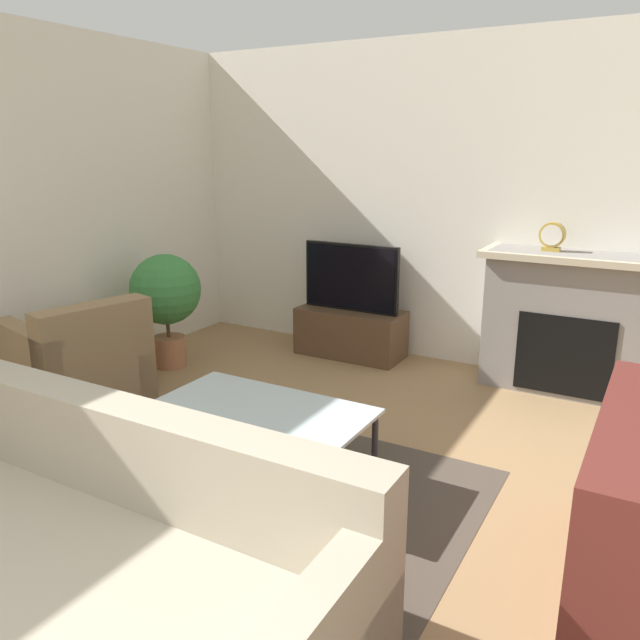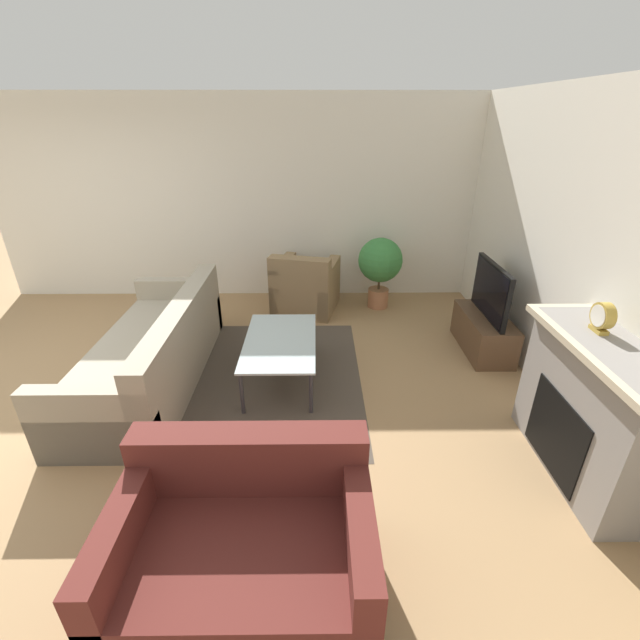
% 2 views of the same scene
% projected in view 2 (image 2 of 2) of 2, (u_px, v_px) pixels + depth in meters
% --- Properties ---
extents(ground_plane, '(20.00, 20.00, 0.00)m').
position_uv_depth(ground_plane, '(10.00, 397.00, 4.08)').
color(ground_plane, '#9E7A51').
extents(wall_back, '(8.19, 0.06, 2.70)m').
position_uv_depth(wall_back, '(583.00, 259.00, 3.53)').
color(wall_back, silver).
rests_on(wall_back, ground_plane).
extents(wall_left, '(0.06, 8.10, 2.70)m').
position_uv_depth(wall_left, '(289.00, 201.00, 5.87)').
color(wall_left, silver).
rests_on(wall_left, ground_plane).
extents(area_rug, '(2.39, 1.89, 0.00)m').
position_uv_depth(area_rug, '(267.00, 378.00, 4.36)').
color(area_rug, '#4C4238').
rests_on(area_rug, ground_plane).
extents(fireplace, '(1.36, 0.50, 1.07)m').
position_uv_depth(fireplace, '(594.00, 409.00, 3.01)').
color(fireplace, gray).
rests_on(fireplace, ground_plane).
extents(tv_stand, '(0.95, 0.43, 0.42)m').
position_uv_depth(tv_stand, '(483.00, 333.00, 4.81)').
color(tv_stand, brown).
rests_on(tv_stand, ground_plane).
extents(tv, '(0.89, 0.06, 0.59)m').
position_uv_depth(tv, '(491.00, 291.00, 4.59)').
color(tv, black).
rests_on(tv, tv_stand).
extents(couch_sectional, '(2.39, 0.96, 0.82)m').
position_uv_depth(couch_sectional, '(154.00, 355.00, 4.23)').
color(couch_sectional, '#9E937F').
rests_on(couch_sectional, ground_plane).
extents(couch_loveseat, '(0.93, 1.36, 0.82)m').
position_uv_depth(couch_loveseat, '(246.00, 546.00, 2.35)').
color(couch_loveseat, '#5B231E').
rests_on(couch_loveseat, ground_plane).
extents(armchair_by_window, '(1.00, 0.96, 0.82)m').
position_uv_depth(armchair_by_window, '(305.00, 289.00, 5.78)').
color(armchair_by_window, '#8C704C').
rests_on(armchair_by_window, ground_plane).
extents(coffee_table, '(1.19, 0.69, 0.44)m').
position_uv_depth(coffee_table, '(280.00, 343.00, 4.19)').
color(coffee_table, '#333338').
rests_on(coffee_table, ground_plane).
extents(potted_plant, '(0.59, 0.59, 0.97)m').
position_uv_depth(potted_plant, '(380.00, 264.00, 5.72)').
color(potted_plant, '#AD704C').
rests_on(potted_plant, ground_plane).
extents(mantel_clock, '(0.19, 0.07, 0.22)m').
position_uv_depth(mantel_clock, '(602.00, 317.00, 2.92)').
color(mantel_clock, '#B79338').
rests_on(mantel_clock, fireplace).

